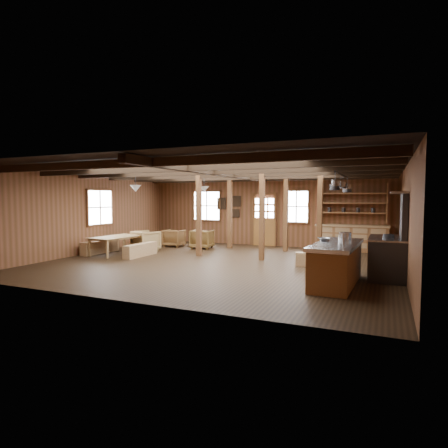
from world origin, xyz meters
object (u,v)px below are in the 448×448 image
at_px(armchair_b, 202,239).
at_px(armchair_c, 146,241).
at_px(commercial_range, 390,251).
at_px(kitchen_island, 336,263).
at_px(dining_table, 117,245).
at_px(armchair_a, 174,238).

distance_m(armchair_b, armchair_c, 2.13).
bearing_deg(armchair_c, commercial_range, -169.56).
bearing_deg(kitchen_island, commercial_range, 50.26).
height_order(commercial_range, armchair_b, commercial_range).
distance_m(commercial_range, armchair_c, 8.27).
distance_m(commercial_range, dining_table, 8.56).
distance_m(commercial_range, armchair_b, 7.20).
bearing_deg(kitchen_island, armchair_c, 161.67).
relative_size(kitchen_island, armchair_b, 3.19).
relative_size(commercial_range, dining_table, 1.17).
distance_m(armchair_a, armchair_c, 1.57).
distance_m(dining_table, armchair_b, 3.21).
xyz_separation_m(kitchen_island, armchair_a, (-6.78, 4.23, -0.14)).
distance_m(commercial_range, armchair_a, 8.45).
height_order(armchair_b, armchair_c, armchair_c).
relative_size(dining_table, armchair_c, 2.15).
bearing_deg(armchair_a, dining_table, 72.00).
bearing_deg(armchair_a, kitchen_island, 144.21).
xyz_separation_m(kitchen_island, dining_table, (-7.44, 1.60, -0.17)).
xyz_separation_m(kitchen_island, armchair_c, (-7.03, 2.69, -0.10)).
xyz_separation_m(dining_table, armchair_a, (0.67, 2.63, 0.03)).
bearing_deg(dining_table, commercial_range, -86.94).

